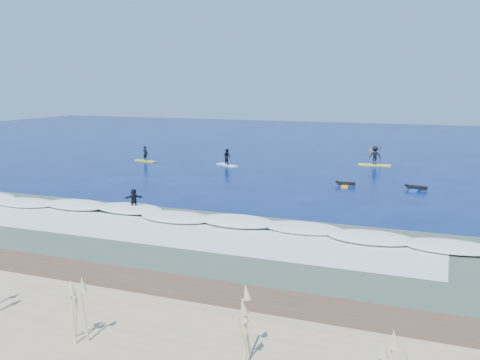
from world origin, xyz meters
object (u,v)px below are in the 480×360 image
at_px(sup_paddler_left, 145,156).
at_px(sup_paddler_right, 375,157).
at_px(prone_paddler_near, 346,184).
at_px(wave_surfer, 134,200).
at_px(prone_paddler_far, 416,188).
at_px(marker_buoy, 370,150).
at_px(sup_paddler_center, 227,158).

height_order(sup_paddler_left, sup_paddler_right, sup_paddler_right).
relative_size(prone_paddler_near, wave_surfer, 1.10).
xyz_separation_m(prone_paddler_far, marker_buoy, (-6.93, 23.25, 0.11)).
distance_m(sup_paddler_center, prone_paddler_near, 15.34).
bearing_deg(sup_paddler_left, prone_paddler_near, -2.85).
relative_size(sup_paddler_center, prone_paddler_near, 1.33).
bearing_deg(prone_paddler_far, wave_surfer, 140.10).
distance_m(sup_paddler_right, marker_buoy, 11.16).
bearing_deg(prone_paddler_near, sup_paddler_right, -9.50).
xyz_separation_m(sup_paddler_right, wave_surfer, (-12.02, -27.14, -0.10)).
height_order(prone_paddler_far, wave_surfer, wave_surfer).
distance_m(sup_paddler_left, marker_buoy, 27.94).
height_order(prone_paddler_near, wave_surfer, wave_surfer).
height_order(sup_paddler_center, marker_buoy, sup_paddler_center).
bearing_deg(prone_paddler_near, sup_paddler_left, 68.44).
distance_m(sup_paddler_left, wave_surfer, 23.98).
height_order(sup_paddler_right, prone_paddler_far, sup_paddler_right).
xyz_separation_m(sup_paddler_center, sup_paddler_right, (14.38, 5.75, 0.16)).
bearing_deg(sup_paddler_left, marker_buoy, 50.55).
xyz_separation_m(prone_paddler_far, wave_surfer, (-16.94, -14.85, 0.66)).
height_order(sup_paddler_left, marker_buoy, sup_paddler_left).
height_order(sup_paddler_right, marker_buoy, sup_paddler_right).
bearing_deg(marker_buoy, sup_paddler_right, -79.64).
distance_m(prone_paddler_far, wave_surfer, 22.54).
distance_m(sup_paddler_center, sup_paddler_right, 15.49).
xyz_separation_m(sup_paddler_right, marker_buoy, (-2.00, 10.96, -0.64)).
relative_size(sup_paddler_right, wave_surfer, 1.75).
bearing_deg(prone_paddler_far, sup_paddler_left, 87.20).
xyz_separation_m(sup_paddler_center, marker_buoy, (12.38, 16.72, -0.48)).
distance_m(sup_paddler_right, prone_paddler_far, 13.26).
xyz_separation_m(sup_paddler_center, prone_paddler_far, (19.30, -6.53, -0.60)).
bearing_deg(prone_paddler_near, marker_buoy, -3.20).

